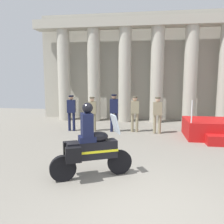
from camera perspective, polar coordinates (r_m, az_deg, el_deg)
The scene contains 9 objects.
ground_plane at distance 4.80m, azimuth 7.54°, elevation -22.78°, with size 28.00×28.00×0.00m, color gray.
colonnade_backdrop at distance 13.93m, azimuth 10.96°, elevation 11.30°, with size 14.14×1.58×6.34m.
reviewing_stand at distance 10.67m, azimuth 24.65°, elevation -3.95°, with size 2.65×2.38×1.66m.
officer_in_row_0 at distance 11.15m, azimuth -9.96°, elevation 0.48°, with size 0.40×0.25×1.70m.
officer_in_row_1 at distance 10.96m, azimuth -4.90°, elevation 0.23°, with size 0.40×0.25×1.63m.
officer_in_row_2 at distance 10.76m, azimuth 0.49°, elevation 0.52°, with size 0.40×0.25×1.75m.
officer_in_row_3 at distance 10.80m, azimuth 5.62°, elevation 0.23°, with size 0.40×0.25×1.67m.
officer_in_row_4 at distance 10.62m, azimuth 11.11°, elevation -0.05°, with size 0.40×0.25×1.66m.
motorcycle_with_rider at distance 5.81m, azimuth -5.61°, elevation -8.57°, with size 1.94×1.10×1.90m.
Camera 1 is at (0.01, -4.12, 2.46)m, focal length 37.18 mm.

